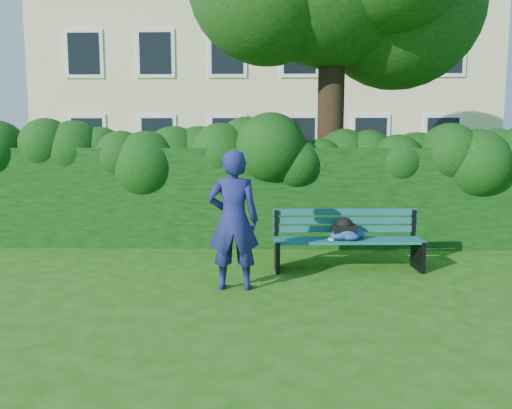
{
  "coord_description": "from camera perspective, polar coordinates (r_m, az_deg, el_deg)",
  "views": [
    {
      "loc": [
        0.2,
        -7.02,
        1.94
      ],
      "look_at": [
        0.0,
        0.6,
        0.95
      ],
      "focal_mm": 35.0,
      "sensor_mm": 36.0,
      "label": 1
    }
  ],
  "objects": [
    {
      "name": "hedge",
      "position": [
        9.28,
        0.26,
        0.96
      ],
      "size": [
        10.0,
        1.0,
        1.8
      ],
      "color": "black",
      "rests_on": "ground"
    },
    {
      "name": "man_reading",
      "position": [
        6.44,
        -2.6,
        -1.82
      ],
      "size": [
        0.67,
        0.44,
        1.82
      ],
      "primitive_type": "imported",
      "rotation": [
        0.0,
        0.0,
        3.15
      ],
      "color": "navy",
      "rests_on": "ground"
    },
    {
      "name": "apartment_building",
      "position": [
        21.4,
        0.99,
        18.33
      ],
      "size": [
        16.0,
        8.08,
        12.0
      ],
      "color": "beige",
      "rests_on": "ground"
    },
    {
      "name": "ground",
      "position": [
        7.28,
        -0.13,
        -8.04
      ],
      "size": [
        80.0,
        80.0,
        0.0
      ],
      "primitive_type": "plane",
      "color": "#204D0E",
      "rests_on": "ground"
    },
    {
      "name": "park_bench",
      "position": [
        7.61,
        10.28,
        -3.63
      ],
      "size": [
        2.24,
        0.65,
        0.89
      ],
      "rotation": [
        0.0,
        0.0,
        0.04
      ],
      "color": "#0E4749",
      "rests_on": "ground"
    }
  ]
}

